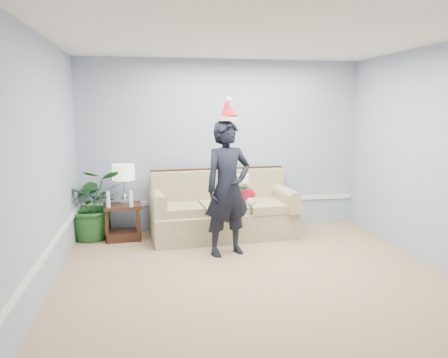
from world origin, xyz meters
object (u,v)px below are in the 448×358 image
man (228,188)px  teddy_bear (243,193)px  side_table (123,226)px  sofa (222,213)px  table_lamp (124,174)px  houseplant (93,204)px

man → teddy_bear: bearing=44.0°
man → teddy_bear: man is taller
side_table → teddy_bear: size_ratio=1.29×
sofa → side_table: sofa is taller
sofa → man: (-0.07, -0.88, 0.54)m
side_table → table_lamp: (0.03, 0.06, 0.77)m
table_lamp → houseplant: size_ratio=0.55×
side_table → teddy_bear: bearing=-8.4°
side_table → teddy_bear: 1.85m
houseplant → man: 2.14m
side_table → table_lamp: size_ratio=1.02×
houseplant → sofa: bearing=-4.3°
table_lamp → man: (1.39, -0.98, -0.08)m
side_table → houseplant: houseplant is taller
table_lamp → man: man is taller
table_lamp → houseplant: (-0.46, 0.05, -0.44)m
man → teddy_bear: size_ratio=3.85×
table_lamp → teddy_bear: (1.74, -0.32, -0.29)m
houseplant → man: size_ratio=0.60×
man → teddy_bear: 0.77m
houseplant → teddy_bear: (2.20, -0.36, 0.16)m
sofa → table_lamp: size_ratio=3.77×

